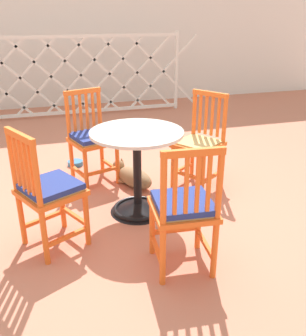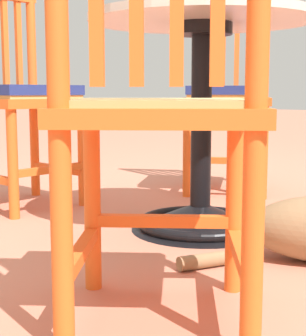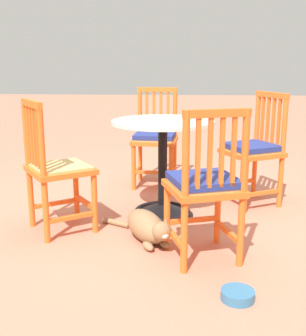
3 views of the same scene
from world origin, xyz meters
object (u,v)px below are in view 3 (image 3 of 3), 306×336
Objects in this scene: cafe_table at (163,179)px; orange_chair_near_fence at (254,151)px; orange_chair_facing_out at (155,139)px; orange_chair_at_corner at (205,187)px; orange_chair_tucked_in at (56,170)px; pet_water_bowl at (238,295)px; tabby_cat at (148,228)px.

orange_chair_near_fence is (-0.73, -0.32, 0.16)m from cafe_table.
orange_chair_at_corner is (-0.38, 1.57, 0.00)m from orange_chair_facing_out.
orange_chair_tucked_in is 1.48m from pet_water_bowl.
tabby_cat is at bearing 165.69° from orange_chair_tucked_in.
pet_water_bowl is (-0.42, 1.21, -0.26)m from cafe_table.
orange_chair_tucked_in is at bearing 62.82° from orange_chair_facing_out.
orange_chair_facing_out is at bearing -82.84° from cafe_table.
orange_chair_near_fence reaches higher than pet_water_bowl.
cafe_table is at bearing 23.58° from orange_chair_near_fence.
orange_chair_facing_out is 1.00× the size of orange_chair_tucked_in.
cafe_table is 0.81m from orange_chair_tucked_in.
orange_chair_tucked_in is 5.36× the size of pet_water_bowl.
orange_chair_near_fence is at bearing -133.79° from tabby_cat.
pet_water_bowl is (-0.53, 2.03, -0.42)m from orange_chair_facing_out.
orange_chair_tucked_in is 0.74m from tabby_cat.
tabby_cat is (-0.64, 0.16, -0.34)m from orange_chair_tucked_in.
orange_chair_near_fence is at bearing -101.26° from pet_water_bowl.
orange_chair_facing_out is (0.10, -0.82, 0.16)m from cafe_table.
orange_chair_at_corner reaches higher than cafe_table.
orange_chair_near_fence is (-0.45, -1.06, 0.00)m from orange_chair_at_corner.
pet_water_bowl is at bearing 125.87° from tabby_cat.
cafe_table is 4.47× the size of pet_water_bowl.
orange_chair_facing_out is 2.14m from pet_water_bowl.
cafe_table is 1.29× the size of tabby_cat.
orange_chair_at_corner is at bearing 158.53° from orange_chair_tucked_in.
orange_chair_tucked_in and orange_chair_at_corner have the same top height.
orange_chair_facing_out is 5.36× the size of pet_water_bowl.
orange_chair_at_corner is 1.55× the size of tabby_cat.
orange_chair_near_fence is 1.61m from pet_water_bowl.
orange_chair_at_corner is (-0.98, 0.39, 0.01)m from orange_chair_tucked_in.
cafe_table is 0.85m from orange_chair_facing_out.
cafe_table is at bearing -153.31° from orange_chair_tucked_in.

